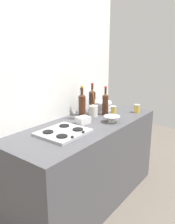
% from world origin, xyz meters
% --- Properties ---
extents(ground_plane, '(6.00, 6.00, 0.00)m').
position_xyz_m(ground_plane, '(0.00, 0.00, 0.00)').
color(ground_plane, '#6B6056').
rests_on(ground_plane, ground).
extents(counter_block, '(1.80, 0.70, 0.90)m').
position_xyz_m(counter_block, '(0.00, 0.00, 0.45)').
color(counter_block, '#4C4C51').
rests_on(counter_block, ground).
extents(backsplash_panel, '(1.90, 0.06, 2.55)m').
position_xyz_m(backsplash_panel, '(0.00, 0.38, 1.28)').
color(backsplash_panel, white).
rests_on(backsplash_panel, ground).
extents(stovetop_hob, '(0.42, 0.37, 0.04)m').
position_xyz_m(stovetop_hob, '(-0.37, -0.01, 0.91)').
color(stovetop_hob, '#B2B2B7').
rests_on(stovetop_hob, counter_block).
extents(plate_stack, '(0.24, 0.24, 0.11)m').
position_xyz_m(plate_stack, '(0.53, 0.18, 0.96)').
color(plate_stack, white).
rests_on(plate_stack, counter_block).
extents(wine_bottle_leftmost, '(0.08, 0.08, 0.36)m').
position_xyz_m(wine_bottle_leftmost, '(0.08, 0.14, 1.05)').
color(wine_bottle_leftmost, '#472314').
rests_on(wine_bottle_leftmost, counter_block).
extents(wine_bottle_mid_left, '(0.07, 0.07, 0.32)m').
position_xyz_m(wine_bottle_mid_left, '(0.20, 0.24, 1.03)').
color(wine_bottle_mid_left, gray).
rests_on(wine_bottle_mid_left, counter_block).
extents(wine_bottle_mid_right, '(0.08, 0.08, 0.36)m').
position_xyz_m(wine_bottle_mid_right, '(0.33, 0.18, 1.05)').
color(wine_bottle_mid_right, '#472314').
rests_on(wine_bottle_mid_right, counter_block).
extents(wine_bottle_rightmost, '(0.07, 0.07, 0.33)m').
position_xyz_m(wine_bottle_rightmost, '(0.38, 0.03, 1.03)').
color(wine_bottle_rightmost, '#472314').
rests_on(wine_bottle_rightmost, counter_block).
extents(mixing_bowl, '(0.17, 0.17, 0.07)m').
position_xyz_m(mixing_bowl, '(0.18, -0.18, 0.94)').
color(mixing_bowl, white).
rests_on(mixing_bowl, counter_block).
extents(butter_dish, '(0.15, 0.13, 0.07)m').
position_xyz_m(butter_dish, '(-0.03, 0.04, 0.93)').
color(butter_dish, white).
rests_on(butter_dish, counter_block).
extents(utensil_crock, '(0.10, 0.10, 0.31)m').
position_xyz_m(utensil_crock, '(0.25, 0.11, 0.97)').
color(utensil_crock, silver).
rests_on(utensil_crock, counter_block).
extents(condiment_jar_front, '(0.07, 0.07, 0.10)m').
position_xyz_m(condiment_jar_front, '(0.69, -0.22, 0.95)').
color(condiment_jar_front, gold).
rests_on(condiment_jar_front, counter_block).
extents(condiment_jar_rear, '(0.07, 0.07, 0.11)m').
position_xyz_m(condiment_jar_rear, '(0.40, -0.07, 0.96)').
color(condiment_jar_rear, gold).
rests_on(condiment_jar_rear, counter_block).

